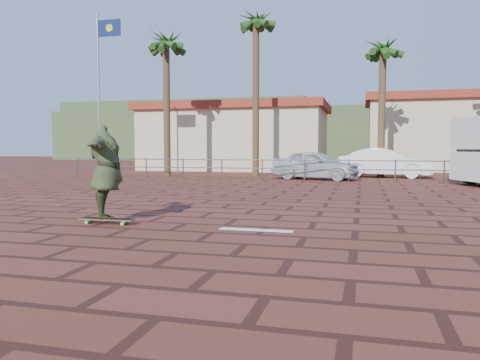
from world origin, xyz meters
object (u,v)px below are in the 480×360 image
object	(u,v)px
car_silver	(315,165)
longboard	(107,219)
car_white	(385,163)
skateboarder	(106,172)

from	to	relation	value
car_silver	longboard	bearing A→B (deg)	-176.48
car_silver	car_white	world-z (taller)	car_white
skateboarder	car_silver	bearing A→B (deg)	-34.49
skateboarder	car_silver	world-z (taller)	skateboarder
car_silver	car_white	size ratio (longest dim) A/B	0.91
skateboarder	car_white	bearing A→B (deg)	-43.53
skateboarder	car_white	size ratio (longest dim) A/B	0.51
car_white	skateboarder	bearing A→B (deg)	165.52
longboard	skateboarder	xyz separation A→B (m)	(-0.00, -0.00, 0.96)
longboard	skateboarder	bearing A→B (deg)	-154.60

